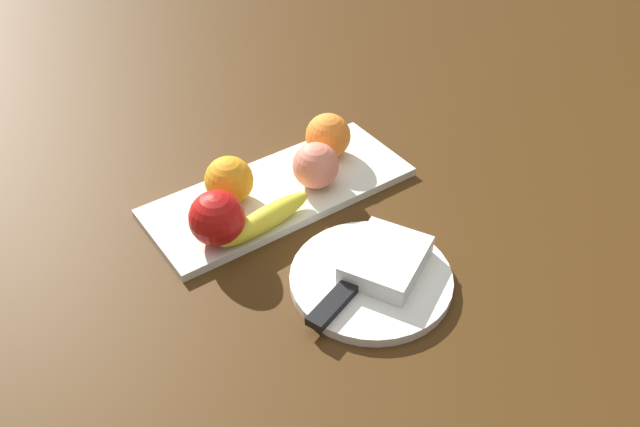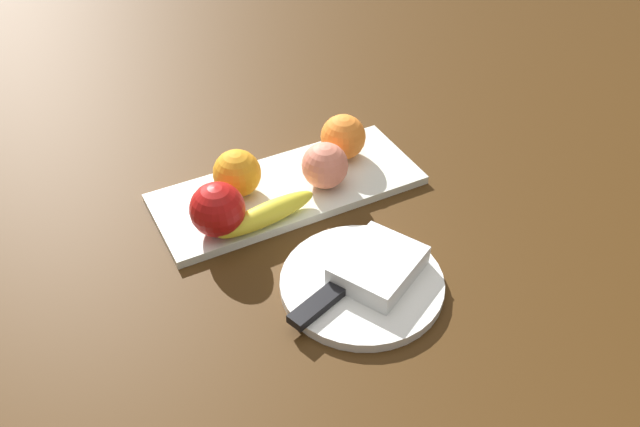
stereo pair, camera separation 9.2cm
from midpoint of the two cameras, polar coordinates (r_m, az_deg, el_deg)
ground_plane at (r=1.05m, az=-1.11°, el=2.83°), size 2.40×2.40×0.00m
fruit_tray at (r=1.02m, az=-0.32°, el=1.94°), size 0.40×0.16×0.01m
apple at (r=0.92m, az=-5.88°, el=0.23°), size 0.08×0.08×0.08m
banana at (r=0.94m, az=-1.77°, el=-0.16°), size 0.16×0.05×0.03m
orange_near_apple at (r=0.98m, az=-4.41°, el=3.32°), size 0.07×0.07×0.07m
orange_near_banana at (r=1.06m, az=4.48°, el=6.40°), size 0.07×0.07×0.07m
peach at (r=1.00m, az=3.06°, el=3.99°), size 0.07×0.07×0.07m
dinner_plate at (r=0.88m, az=6.41°, el=-6.13°), size 0.21×0.21×0.01m
folded_napkin at (r=0.87m, az=7.99°, el=-4.56°), size 0.14×0.13×0.03m
knife at (r=0.84m, az=3.77°, el=-7.26°), size 0.18×0.08×0.01m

